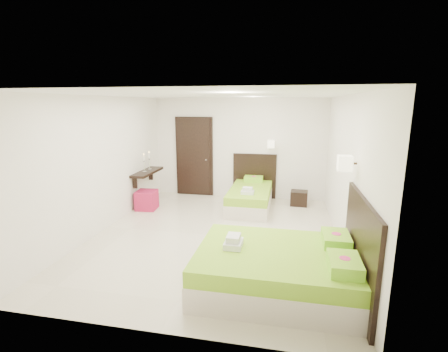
% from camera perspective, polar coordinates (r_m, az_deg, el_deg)
% --- Properties ---
extents(floor, '(5.50, 5.50, 0.00)m').
position_cam_1_polar(floor, '(6.27, -1.46, -10.41)').
color(floor, beige).
rests_on(floor, ground).
extents(bed_single, '(1.13, 1.89, 1.56)m').
position_cam_1_polar(bed_single, '(7.87, 4.70, -3.46)').
color(bed_single, beige).
rests_on(bed_single, ground).
extents(bed_double, '(2.11, 1.80, 1.74)m').
position_cam_1_polar(bed_double, '(4.57, 10.21, -15.52)').
color(bed_double, beige).
rests_on(bed_double, ground).
extents(nightstand, '(0.43, 0.38, 0.36)m').
position_cam_1_polar(nightstand, '(8.22, 13.05, -3.81)').
color(nightstand, black).
rests_on(nightstand, ground).
extents(ottoman, '(0.49, 0.49, 0.45)m').
position_cam_1_polar(ottoman, '(7.91, -13.42, -4.12)').
color(ottoman, maroon).
rests_on(ottoman, ground).
extents(door, '(1.02, 0.15, 2.14)m').
position_cam_1_polar(door, '(8.81, -5.24, 3.36)').
color(door, black).
rests_on(door, ground).
extents(console_shelf, '(0.35, 1.20, 0.78)m').
position_cam_1_polar(console_shelf, '(8.15, -13.39, 0.65)').
color(console_shelf, black).
rests_on(console_shelf, ground).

